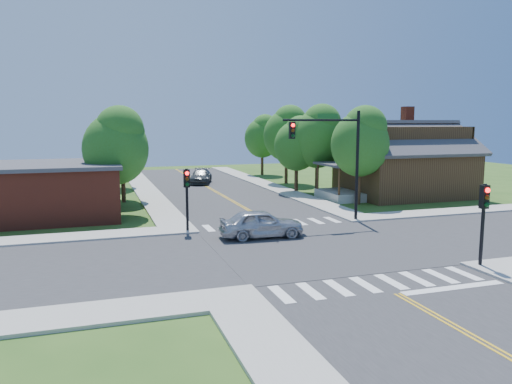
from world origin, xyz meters
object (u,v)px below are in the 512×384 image
object	(u,v)px
signal_pole_se	(484,209)
car_dgrey	(201,177)
signal_mast_ne	(334,148)
car_silver	(261,224)
signal_pole_nw	(187,188)
house_ne	(404,158)

from	to	relation	value
signal_pole_se	car_dgrey	xyz separation A→B (m)	(-5.61, 33.97, -1.93)
signal_mast_ne	signal_pole_se	distance (m)	11.55
car_silver	car_dgrey	size ratio (longest dim) A/B	0.88
signal_mast_ne	car_silver	bearing A→B (deg)	-155.21
car_silver	signal_mast_ne	bearing A→B (deg)	-61.88
car_silver	signal_pole_nw	bearing A→B (deg)	57.38
house_ne	car_silver	world-z (taller)	house_ne
signal_pole_se	signal_pole_nw	size ratio (longest dim) A/B	1.00
signal_pole_nw	house_ne	distance (m)	22.45
signal_pole_nw	car_dgrey	world-z (taller)	signal_pole_nw
signal_pole_se	signal_pole_nw	distance (m)	15.84
car_silver	signal_pole_se	bearing A→B (deg)	-135.28
signal_mast_ne	signal_pole_nw	bearing A→B (deg)	-179.93
house_ne	signal_mast_ne	bearing A→B (deg)	-142.32
signal_pole_se	house_ne	distance (m)	22.03
house_ne	signal_pole_se	bearing A→B (deg)	-115.58
signal_mast_ne	signal_pole_se	size ratio (longest dim) A/B	1.89
signal_pole_nw	signal_pole_se	bearing A→B (deg)	-45.00
signal_pole_se	signal_pole_nw	world-z (taller)	same
car_silver	car_dgrey	distance (m)	25.52
signal_pole_nw	car_dgrey	xyz separation A→B (m)	(5.59, 22.77, -1.93)
house_ne	car_silver	size ratio (longest dim) A/B	2.71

